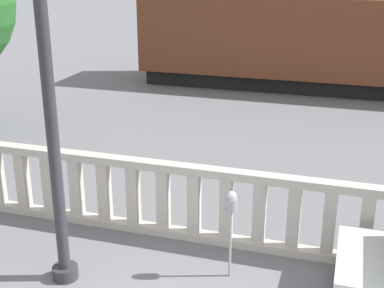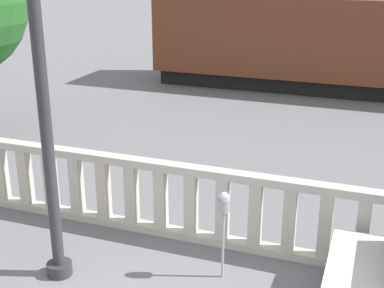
{
  "view_description": "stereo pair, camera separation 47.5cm",
  "coord_description": "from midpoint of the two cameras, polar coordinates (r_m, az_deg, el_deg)",
  "views": [
    {
      "loc": [
        1.82,
        -4.75,
        4.74
      ],
      "look_at": [
        -0.91,
        4.13,
        1.38
      ],
      "focal_mm": 50.0,
      "sensor_mm": 36.0,
      "label": 1
    },
    {
      "loc": [
        2.27,
        -4.6,
        4.74
      ],
      "look_at": [
        -0.91,
        4.13,
        1.38
      ],
      "focal_mm": 50.0,
      "sensor_mm": 36.0,
      "label": 2
    }
  ],
  "objects": [
    {
      "name": "parking_meter",
      "position": [
        7.96,
        5.13,
        -6.96
      ],
      "size": [
        0.18,
        0.18,
        1.44
      ],
      "color": "#99999E",
      "rests_on": "ground"
    },
    {
      "name": "lamppost",
      "position": [
        7.51,
        -14.2,
        8.26
      ],
      "size": [
        0.39,
        0.39,
        6.88
      ],
      "color": "#2D2D33",
      "rests_on": "ground"
    },
    {
      "name": "balustrade",
      "position": [
        9.03,
        4.79,
        -6.89
      ],
      "size": [
        15.56,
        0.24,
        1.37
      ],
      "color": "#BCB5A8",
      "rests_on": "ground"
    }
  ]
}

